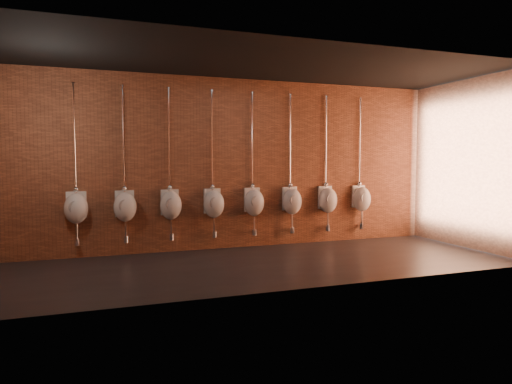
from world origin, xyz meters
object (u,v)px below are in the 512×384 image
Objects in this scene: urinal_6 at (328,199)px; urinal_5 at (292,201)px; urinal_0 at (76,207)px; urinal_3 at (214,203)px; urinal_4 at (254,202)px; urinal_1 at (125,206)px; urinal_7 at (361,198)px; urinal_2 at (171,204)px.

urinal_5 is at bearing 180.00° from urinal_6.
urinal_0 is 1.00× the size of urinal_5.
urinal_0 is 2.37m from urinal_3.
urinal_4 is (3.15, 0.00, 0.00)m from urinal_0.
urinal_7 is at bearing 0.00° from urinal_1.
urinal_3 is 0.79m from urinal_4.
urinal_0 is at bearing 180.00° from urinal_1.
urinal_5 is (1.58, 0.00, 0.00)m from urinal_3.
urinal_0 is at bearing 180.00° from urinal_2.
urinal_6 is (4.73, 0.00, 0.00)m from urinal_0.
urinal_3 is 1.58m from urinal_5.
urinal_1 is at bearing 180.00° from urinal_3.
urinal_3 is at bearing 180.00° from urinal_4.
urinal_4 is at bearing 180.00° from urinal_5.
urinal_2 is at bearing 0.00° from urinal_1.
urinal_1 is 3.94m from urinal_6.
urinal_1 and urinal_3 have the same top height.
urinal_0 is at bearing 180.00° from urinal_5.
urinal_3 is 1.00× the size of urinal_7.
urinal_2 is 0.79m from urinal_3.
urinal_6 and urinal_7 have the same top height.
urinal_2 is at bearing 180.00° from urinal_6.
urinal_7 is (3.15, 0.00, 0.00)m from urinal_3.
urinal_6 is 0.79m from urinal_7.
urinal_1 is at bearing 180.00° from urinal_5.
urinal_0 is 4.73m from urinal_6.
urinal_5 is at bearing 0.00° from urinal_3.
urinal_5 and urinal_6 have the same top height.
urinal_2 is 3.15m from urinal_6.
urinal_1 is at bearing 180.00° from urinal_6.
urinal_6 is at bearing 0.00° from urinal_5.
urinal_3 is (0.79, 0.00, 0.00)m from urinal_2.
urinal_0 is 1.00× the size of urinal_3.
urinal_2 is (0.79, 0.00, 0.00)m from urinal_1.
urinal_2 is at bearing 0.00° from urinal_0.
urinal_3 is at bearing 180.00° from urinal_6.
urinal_3 and urinal_4 have the same top height.
urinal_4 is (0.79, 0.00, 0.00)m from urinal_3.
urinal_0 is at bearing 180.00° from urinal_6.
urinal_3 and urinal_6 have the same top height.
urinal_4 is at bearing 180.00° from urinal_7.
urinal_2 is 1.00× the size of urinal_7.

